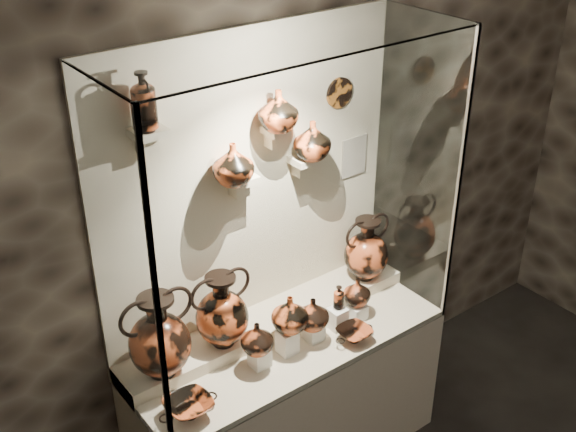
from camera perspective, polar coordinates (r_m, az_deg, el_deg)
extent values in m
cube|color=black|center=(3.57, -3.05, 2.34)|extent=(5.00, 0.02, 3.20)
cube|color=beige|center=(4.05, 0.05, -14.70)|extent=(1.70, 0.60, 0.80)
cube|color=beige|center=(3.78, 0.05, -10.13)|extent=(1.68, 0.58, 0.03)
cube|color=beige|center=(3.87, -1.53, -8.43)|extent=(1.70, 0.25, 0.10)
cube|color=beige|center=(3.57, -3.01, 2.31)|extent=(1.70, 0.03, 1.60)
cube|color=white|center=(3.14, 3.34, -1.67)|extent=(1.70, 0.01, 1.60)
cube|color=white|center=(2.98, -13.05, -4.33)|extent=(0.01, 0.60, 1.60)
cube|color=white|center=(3.86, 10.14, 4.01)|extent=(0.01, 0.60, 1.60)
cube|color=white|center=(3.04, 0.07, 13.68)|extent=(1.70, 0.60, 0.01)
cube|color=gray|center=(2.76, -10.31, -6.97)|extent=(0.02, 0.02, 1.60)
cube|color=gray|center=(3.68, 13.31, 2.43)|extent=(0.02, 0.02, 1.60)
cube|color=silver|center=(3.61, -2.29, -11.05)|extent=(0.09, 0.09, 0.10)
cube|color=silver|center=(3.67, -0.10, -9.85)|extent=(0.09, 0.09, 0.13)
cube|color=silver|center=(3.77, 1.99, -9.11)|extent=(0.09, 0.09, 0.09)
cube|color=silver|center=(3.84, 3.87, -8.03)|extent=(0.09, 0.09, 0.12)
cube|color=silver|center=(3.93, 5.42, -7.50)|extent=(0.09, 0.09, 0.08)
cube|color=beige|center=(3.07, -10.94, 6.50)|extent=(0.14, 0.12, 0.04)
cube|color=beige|center=(3.42, -3.72, 2.90)|extent=(0.14, 0.12, 0.04)
cube|color=beige|center=(3.44, -1.04, 6.79)|extent=(0.10, 0.12, 0.04)
cube|color=beige|center=(3.62, 1.29, 4.50)|extent=(0.14, 0.12, 0.04)
imported|color=#B54922|center=(3.50, -2.50, -9.61)|extent=(0.19, 0.19, 0.17)
imported|color=#C54F22|center=(3.58, 0.12, -7.72)|extent=(0.23, 0.23, 0.20)
imported|color=#B54922|center=(3.67, 1.93, -7.71)|extent=(0.18, 0.18, 0.17)
imported|color=#B54922|center=(3.88, 5.44, -5.96)|extent=(0.20, 0.20, 0.15)
imported|color=#C54F22|center=(3.30, -4.38, 4.13)|extent=(0.25, 0.25, 0.20)
imported|color=#C54F22|center=(3.36, -0.79, 8.35)|extent=(0.21, 0.21, 0.20)
imported|color=#C54F22|center=(3.55, 1.91, 6.02)|extent=(0.21, 0.21, 0.20)
cylinder|color=#9A571E|center=(3.70, 4.06, 9.69)|extent=(0.16, 0.02, 0.16)
cube|color=beige|center=(3.93, 5.20, 4.73)|extent=(0.17, 0.01, 0.22)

